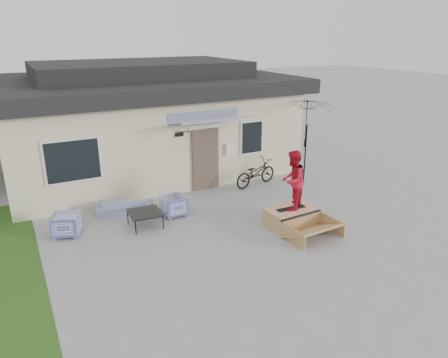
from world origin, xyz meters
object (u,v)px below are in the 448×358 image
loveseat (125,203)px  bicycle (256,170)px  armchair_left (67,224)px  skate_ramp (292,217)px  skateboard (291,208)px  armchair_right (174,205)px  skater (293,179)px  coffee_table (145,219)px  patio_umbrella (306,135)px

loveseat → bicycle: bicycle is taller
armchair_left → bicycle: (6.41, 0.92, 0.23)m
skate_ramp → skateboard: (-0.00, 0.04, 0.25)m
loveseat → bicycle: 4.68m
loveseat → bicycle: (4.67, 0.20, 0.25)m
armchair_right → skate_ramp: size_ratio=0.37×
skater → coffee_table: bearing=-64.0°
coffee_table → skate_ramp: 4.07m
bicycle → skater: bearing=154.2°
coffee_table → patio_umbrella: size_ratio=0.38×
armchair_left → skate_ramp: armchair_left is taller
loveseat → skate_ramp: 4.88m
loveseat → bicycle: bearing=-156.3°
armchair_right → skate_ramp: (2.68, -2.11, -0.11)m
coffee_table → skater: size_ratio=0.52×
armchair_right → patio_umbrella: patio_umbrella is taller
loveseat → armchair_left: armchair_left is taller
armchair_right → skateboard: bearing=50.8°
armchair_left → bicycle: size_ratio=0.38×
armchair_left → skate_ramp: bearing=-91.4°
armchair_left → skate_ramp: size_ratio=0.38×
armchair_left → skater: 6.13m
armchair_right → patio_umbrella: size_ratio=0.30×
armchair_right → coffee_table: bearing=-73.5°
armchair_left → coffee_table: (1.99, -0.42, -0.13)m
loveseat → skate_ramp: bearing=164.3°
armchair_left → bicycle: bicycle is taller
armchair_left → skater: bearing=-91.0°
loveseat → skater: size_ratio=0.96×
loveseat → coffee_table: (0.25, -1.15, -0.10)m
loveseat → armchair_right: (1.23, -0.83, 0.02)m
loveseat → skate_ramp: size_ratio=0.88×
armchair_left → patio_umbrella: (8.09, 0.38, 1.41)m
skate_ramp → patio_umbrella: bearing=43.8°
armchair_right → skater: 3.52m
bicycle → skater: skater is taller
armchair_left → armchair_right: size_ratio=1.01×
armchair_right → skateboard: (2.67, -2.06, 0.14)m
coffee_table → skate_ramp: (3.65, -1.79, 0.01)m
loveseat → patio_umbrella: patio_umbrella is taller
loveseat → coffee_table: 1.18m
coffee_table → bicycle: bearing=17.0°
armchair_left → skateboard: size_ratio=0.77×
skate_ramp → armchair_right: bearing=138.9°
skate_ramp → coffee_table: bearing=151.0°
coffee_table → bicycle: 4.63m
bicycle → skater: 3.28m
loveseat → armchair_left: bearing=43.9°
skate_ramp → bicycle: bearing=73.4°
skateboard → armchair_right: bearing=145.2°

